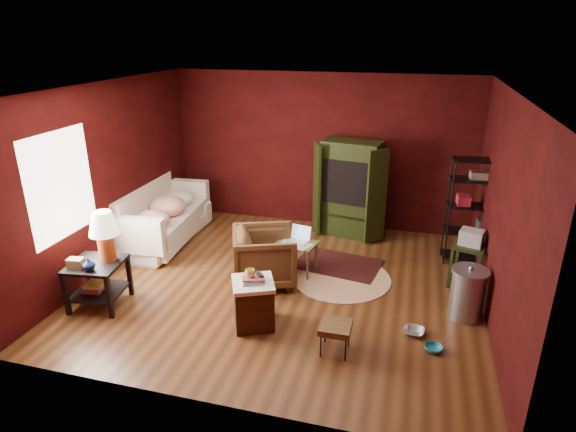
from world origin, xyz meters
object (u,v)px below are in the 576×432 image
Objects in this scene: armchair at (265,254)px; tv_armoire at (350,187)px; hamper at (254,302)px; laptop_desk at (297,245)px; wire_shelving at (476,207)px; side_table at (101,250)px; sofa at (165,219)px.

armchair is 2.32m from tv_armoire.
hamper is 0.98× the size of laptop_desk.
wire_shelving is (2.03, -0.59, 0.03)m from tv_armoire.
side_table reaches higher than armchair.
hamper is 0.42× the size of wire_shelving.
hamper is 1.54m from laptop_desk.
wire_shelving is at bearing -83.67° from sofa.
sofa is 5.13m from wire_shelving.
tv_armoire is at bearing -45.21° from armchair.
armchair is 0.57m from laptop_desk.
side_table is 4.26m from tv_armoire.
hamper is at bearing -131.18° from sofa.
tv_armoire reaches higher than hamper.
sofa is at bearing 96.20° from side_table.
armchair is 2.23m from side_table.
tv_armoire is at bearing -69.29° from sofa.
armchair is 1.13m from hamper.
hamper is 0.41× the size of tv_armoire.
sofa reaches higher than laptop_desk.
armchair is 1.27× the size of hamper.
tv_armoire is at bearing 83.96° from laptop_desk.
laptop_desk is (0.18, 1.52, 0.12)m from hamper.
side_table is at bearing -179.46° from hamper.
armchair is at bearing -113.83° from sofa.
hamper is at bearing -142.33° from wire_shelving.
wire_shelving is at bearing -5.83° from tv_armoire.
side_table reaches higher than hamper.
sofa is 2.32m from armchair.
tv_armoire is 1.01× the size of wire_shelving.
armchair reaches higher than hamper.
side_table is 0.77× the size of wire_shelving.
wire_shelving reaches higher than laptop_desk.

